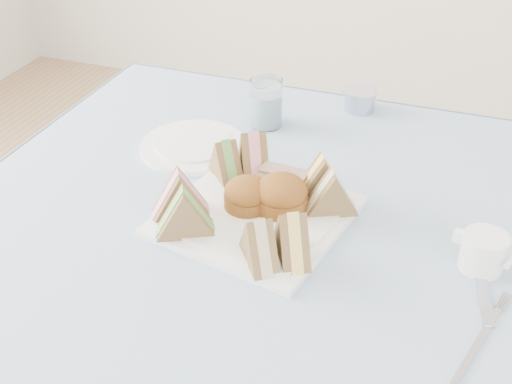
% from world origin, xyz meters
% --- Properties ---
extents(tablecloth, '(1.02, 1.02, 0.01)m').
position_xyz_m(tablecloth, '(0.00, 0.00, 0.74)').
color(tablecloth, '#99B9D9').
rests_on(tablecloth, table).
extents(serving_plate, '(0.31, 0.31, 0.01)m').
position_xyz_m(serving_plate, '(-0.02, 0.03, 0.75)').
color(serving_plate, white).
rests_on(serving_plate, tablecloth).
extents(sandwich_fl_a, '(0.10, 0.08, 0.08)m').
position_xyz_m(sandwich_fl_a, '(-0.13, -0.02, 0.80)').
color(sandwich_fl_a, olive).
rests_on(sandwich_fl_a, serving_plate).
extents(sandwich_fl_b, '(0.10, 0.08, 0.08)m').
position_xyz_m(sandwich_fl_b, '(-0.10, -0.06, 0.80)').
color(sandwich_fl_b, olive).
rests_on(sandwich_fl_b, serving_plate).
extents(sandwich_fr_a, '(0.08, 0.09, 0.07)m').
position_xyz_m(sandwich_fr_a, '(0.06, -0.05, 0.79)').
color(sandwich_fr_a, olive).
rests_on(sandwich_fr_a, serving_plate).
extents(sandwich_fr_b, '(0.08, 0.09, 0.07)m').
position_xyz_m(sandwich_fr_b, '(0.02, -0.08, 0.79)').
color(sandwich_fr_b, olive).
rests_on(sandwich_fr_b, serving_plate).
extents(sandwich_bl_a, '(0.08, 0.08, 0.07)m').
position_xyz_m(sandwich_bl_a, '(-0.11, 0.11, 0.79)').
color(sandwich_bl_a, olive).
rests_on(sandwich_bl_a, serving_plate).
extents(sandwich_bl_b, '(0.08, 0.10, 0.08)m').
position_xyz_m(sandwich_bl_b, '(-0.07, 0.13, 0.80)').
color(sandwich_bl_b, olive).
rests_on(sandwich_bl_b, serving_plate).
extents(sandwich_br_a, '(0.09, 0.07, 0.07)m').
position_xyz_m(sandwich_br_a, '(0.08, 0.07, 0.79)').
color(sandwich_br_a, olive).
rests_on(sandwich_br_a, serving_plate).
extents(sandwich_br_b, '(0.09, 0.07, 0.07)m').
position_xyz_m(sandwich_br_b, '(0.06, 0.11, 0.79)').
color(sandwich_br_b, olive).
rests_on(sandwich_br_b, serving_plate).
extents(scone_left, '(0.08, 0.08, 0.05)m').
position_xyz_m(scone_left, '(-0.04, 0.03, 0.78)').
color(scone_left, brown).
rests_on(scone_left, serving_plate).
extents(scone_right, '(0.09, 0.09, 0.05)m').
position_xyz_m(scone_right, '(0.01, 0.05, 0.79)').
color(scone_right, brown).
rests_on(scone_right, serving_plate).
extents(pastry_slice, '(0.08, 0.04, 0.04)m').
position_xyz_m(pastry_slice, '(-0.00, 0.10, 0.78)').
color(pastry_slice, beige).
rests_on(pastry_slice, serving_plate).
extents(side_plate, '(0.20, 0.20, 0.01)m').
position_xyz_m(side_plate, '(-0.20, 0.19, 0.75)').
color(side_plate, white).
rests_on(side_plate, tablecloth).
extents(water_glass, '(0.08, 0.08, 0.09)m').
position_xyz_m(water_glass, '(-0.11, 0.33, 0.79)').
color(water_glass, white).
rests_on(water_glass, tablecloth).
extents(tea_strainer, '(0.09, 0.09, 0.04)m').
position_xyz_m(tea_strainer, '(0.04, 0.45, 0.77)').
color(tea_strainer, '#B0AEC2').
rests_on(tea_strainer, tablecloth).
extents(knife, '(0.05, 0.19, 0.00)m').
position_xyz_m(knife, '(0.31, 0.00, 0.75)').
color(knife, '#B0AEC2').
rests_on(knife, tablecloth).
extents(fork, '(0.05, 0.15, 0.00)m').
position_xyz_m(fork, '(0.32, -0.13, 0.75)').
color(fork, '#B0AEC2').
rests_on(fork, tablecloth).
extents(creamer_jug, '(0.08, 0.08, 0.05)m').
position_xyz_m(creamer_jug, '(0.31, 0.03, 0.77)').
color(creamer_jug, white).
rests_on(creamer_jug, tablecloth).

